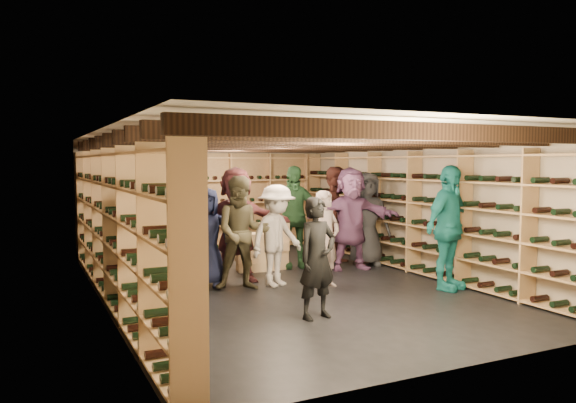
% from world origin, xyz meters
% --- Properties ---
extents(ground, '(8.00, 8.00, 0.00)m').
position_xyz_m(ground, '(0.00, 0.00, 0.00)').
color(ground, black).
rests_on(ground, ground).
extents(walls, '(5.52, 8.02, 2.40)m').
position_xyz_m(walls, '(0.00, 0.00, 1.20)').
color(walls, tan).
rests_on(walls, ground).
extents(ceiling, '(5.50, 8.00, 0.01)m').
position_xyz_m(ceiling, '(0.00, 0.00, 2.40)').
color(ceiling, beige).
rests_on(ceiling, walls).
extents(ceiling_joists, '(5.40, 7.12, 0.18)m').
position_xyz_m(ceiling_joists, '(0.00, 0.00, 2.26)').
color(ceiling_joists, black).
rests_on(ceiling_joists, ground).
extents(wine_rack_left, '(0.32, 7.50, 2.15)m').
position_xyz_m(wine_rack_left, '(-2.57, 0.00, 1.08)').
color(wine_rack_left, tan).
rests_on(wine_rack_left, ground).
extents(wine_rack_right, '(0.32, 7.50, 2.15)m').
position_xyz_m(wine_rack_right, '(2.57, 0.00, 1.08)').
color(wine_rack_right, tan).
rests_on(wine_rack_right, ground).
extents(wine_rack_back, '(4.70, 0.30, 2.15)m').
position_xyz_m(wine_rack_back, '(0.00, 3.83, 1.07)').
color(wine_rack_back, tan).
rests_on(wine_rack_back, ground).
extents(crate_stack_left, '(0.51, 0.34, 0.85)m').
position_xyz_m(crate_stack_left, '(0.42, 1.30, 0.42)').
color(crate_stack_left, tan).
rests_on(crate_stack_left, ground).
extents(crate_stack_right, '(0.55, 0.41, 0.68)m').
position_xyz_m(crate_stack_right, '(-0.03, 1.30, 0.34)').
color(crate_stack_right, tan).
rests_on(crate_stack_right, ground).
extents(crate_loose, '(0.56, 0.43, 0.17)m').
position_xyz_m(crate_loose, '(0.08, 1.30, 0.09)').
color(crate_loose, tan).
rests_on(crate_loose, ground).
extents(person_0, '(0.89, 0.72, 1.59)m').
position_xyz_m(person_0, '(-2.18, -0.47, 0.79)').
color(person_0, black).
rests_on(person_0, ground).
extents(person_1, '(0.61, 0.46, 1.52)m').
position_xyz_m(person_1, '(-0.42, -1.90, 0.76)').
color(person_1, black).
rests_on(person_1, ground).
extents(person_2, '(1.01, 0.89, 1.75)m').
position_xyz_m(person_2, '(-0.68, 0.01, 0.87)').
color(person_2, brown).
rests_on(person_2, ground).
extents(person_4, '(1.21, 0.82, 1.91)m').
position_xyz_m(person_4, '(2.15, -1.37, 0.96)').
color(person_4, '#1B817D').
rests_on(person_4, ground).
extents(person_5, '(1.83, 1.02, 1.88)m').
position_xyz_m(person_5, '(-0.57, 0.59, 0.94)').
color(person_5, brown).
rests_on(person_5, ground).
extents(person_6, '(0.89, 0.75, 1.56)m').
position_xyz_m(person_6, '(-1.10, 0.47, 0.78)').
color(person_6, '#1A2145').
rests_on(person_6, ground).
extents(person_7, '(0.65, 0.54, 1.52)m').
position_xyz_m(person_7, '(0.54, -0.43, 0.76)').
color(person_7, gray).
rests_on(person_7, ground).
extents(person_8, '(1.08, 0.94, 1.87)m').
position_xyz_m(person_8, '(1.75, 1.27, 0.94)').
color(person_8, '#4C221B').
rests_on(person_8, ground).
extents(person_9, '(1.18, 0.93, 1.60)m').
position_xyz_m(person_9, '(-0.11, 0.00, 0.80)').
color(person_9, '#BCB5AD').
rests_on(person_9, ground).
extents(person_10, '(1.18, 0.67, 1.89)m').
position_xyz_m(person_10, '(0.81, 1.30, 0.95)').
color(person_10, '#244D29').
rests_on(person_10, ground).
extents(person_11, '(1.81, 0.93, 1.87)m').
position_xyz_m(person_11, '(1.68, 0.67, 0.94)').
color(person_11, '#804D7E').
rests_on(person_11, ground).
extents(person_12, '(0.99, 0.79, 1.77)m').
position_xyz_m(person_12, '(2.18, 0.89, 0.88)').
color(person_12, '#333438').
rests_on(person_12, ground).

